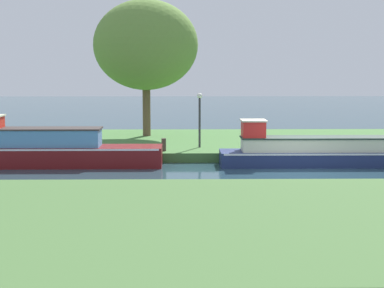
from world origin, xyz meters
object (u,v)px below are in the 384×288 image
object	(u,v)px
lamp_post	(200,112)
navy_barge	(325,152)
mooring_post_far	(254,144)
maroon_narrowboat	(44,149)
willow_tree_left	(146,45)
mooring_post_near	(164,145)

from	to	relation	value
lamp_post	navy_barge	bearing A→B (deg)	-28.85
lamp_post	mooring_post_far	distance (m)	2.94
maroon_narrowboat	navy_barge	bearing A→B (deg)	0.00
willow_tree_left	mooring_post_near	size ratio (longest dim) A/B	12.79
maroon_narrowboat	mooring_post_far	distance (m)	8.88
maroon_narrowboat	mooring_post_near	bearing A→B (deg)	17.69
mooring_post_near	willow_tree_left	bearing A→B (deg)	100.67
navy_barge	mooring_post_near	xyz separation A→B (m)	(-6.67, 1.54, 0.12)
maroon_narrowboat	willow_tree_left	bearing A→B (deg)	62.53
navy_barge	maroon_narrowboat	world-z (taller)	maroon_narrowboat
lamp_post	mooring_post_far	bearing A→B (deg)	-28.38
lamp_post	mooring_post_far	world-z (taller)	lamp_post
willow_tree_left	mooring_post_near	xyz separation A→B (m)	(1.07, -5.70, -4.45)
mooring_post_near	maroon_narrowboat	bearing A→B (deg)	-162.31
navy_barge	mooring_post_near	size ratio (longest dim) A/B	16.76
navy_barge	mooring_post_far	bearing A→B (deg)	150.76
mooring_post_near	mooring_post_far	size ratio (longest dim) A/B	0.92
maroon_narrowboat	willow_tree_left	distance (m)	9.29
maroon_narrowboat	lamp_post	bearing A→B (deg)	23.54
navy_barge	willow_tree_left	world-z (taller)	willow_tree_left
maroon_narrowboat	willow_tree_left	world-z (taller)	willow_tree_left
maroon_narrowboat	lamp_post	distance (m)	7.12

